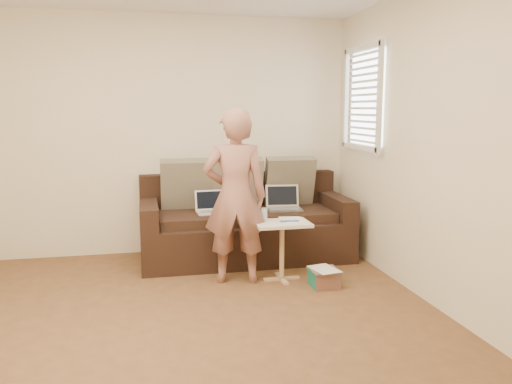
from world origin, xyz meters
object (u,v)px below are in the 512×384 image
(laptop_white, at_px, (212,213))
(side_table, at_px, (282,251))
(drinking_glass, at_px, (264,214))
(laptop_silver, at_px, (285,210))
(person, at_px, (235,197))
(striped_box, at_px, (324,277))
(sofa, at_px, (246,219))

(laptop_white, height_order, side_table, laptop_white)
(laptop_white, bearing_deg, drinking_glass, -61.11)
(laptop_silver, xyz_separation_m, laptop_white, (-0.78, -0.00, 0.00))
(laptop_white, distance_m, person, 0.74)
(person, height_order, striped_box, person)
(laptop_white, distance_m, side_table, 0.95)
(laptop_silver, bearing_deg, side_table, -100.99)
(drinking_glass, bearing_deg, person, -172.04)
(sofa, distance_m, drinking_glass, 0.71)
(sofa, xyz_separation_m, laptop_white, (-0.36, -0.05, 0.10))
(drinking_glass, bearing_deg, sofa, 93.16)
(sofa, bearing_deg, laptop_silver, -6.67)
(drinking_glass, bearing_deg, laptop_silver, 59.16)
(laptop_white, height_order, striped_box, laptop_white)
(sofa, height_order, laptop_silver, sofa)
(laptop_white, bearing_deg, side_table, -56.10)
(person, bearing_deg, laptop_white, -71.08)
(sofa, xyz_separation_m, person, (-0.24, -0.73, 0.38))
(side_table, xyz_separation_m, drinking_glass, (-0.15, 0.09, 0.34))
(drinking_glass, bearing_deg, side_table, -31.36)
(person, distance_m, drinking_glass, 0.33)
(sofa, xyz_separation_m, drinking_glass, (0.04, -0.69, 0.19))
(person, relative_size, side_table, 2.88)
(side_table, distance_m, striped_box, 0.46)
(laptop_silver, height_order, striped_box, laptop_silver)
(laptop_silver, bearing_deg, sofa, 179.57)
(laptop_silver, height_order, person, person)
(sofa, distance_m, striped_box, 1.21)
(sofa, distance_m, laptop_silver, 0.43)
(sofa, bearing_deg, laptop_white, -171.74)
(side_table, bearing_deg, sofa, 103.81)
(striped_box, bearing_deg, sofa, 116.59)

